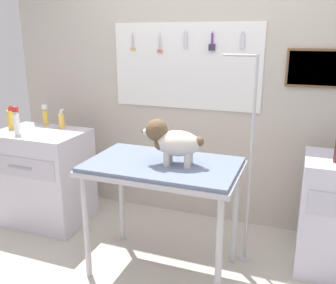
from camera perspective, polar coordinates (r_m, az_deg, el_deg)
The scene contains 9 objects.
rear_wall_panel at distance 3.39m, azimuth 5.95°, elevation 6.66°, with size 4.00×0.11×2.30m.
grooming_table at distance 2.61m, azimuth -0.84°, elevation -4.96°, with size 1.09×0.66×0.86m.
grooming_arm at distance 2.81m, azimuth 12.45°, elevation -4.45°, with size 0.30×0.11×1.60m.
dog at distance 2.50m, azimuth 0.57°, elevation 0.18°, with size 0.43×0.23×0.31m.
counter_left at distance 3.65m, azimuth -18.72°, elevation -5.18°, with size 0.80×0.58×0.88m.
shampoo_bottle at distance 3.46m, azimuth -22.51°, elevation 2.81°, with size 0.05×0.05×0.25m.
detangler_spray at distance 3.56m, azimuth -16.22°, elevation 3.19°, with size 0.05×0.05×0.18m.
spray_bottle_short at distance 3.70m, azimuth -23.24°, elevation 3.28°, with size 0.07×0.07×0.22m.
spray_bottle_tall at distance 3.74m, azimuth -18.54°, elevation 3.82°, with size 0.05×0.05×0.20m.
Camera 1 is at (0.84, -1.96, 1.72)m, focal length 39.18 mm.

